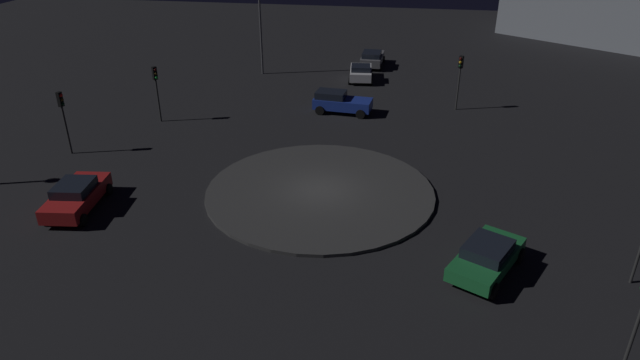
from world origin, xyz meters
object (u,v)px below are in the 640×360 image
(car_red, at_px, (76,196))
(traffic_light_southwest, at_px, (460,72))
(car_grey, at_px, (372,58))
(streetlamp_southeast, at_px, (260,16))
(car_blue, at_px, (340,102))
(car_green, at_px, (487,257))
(car_white, at_px, (361,72))
(traffic_light_east, at_px, (63,110))
(traffic_light_southeast, at_px, (156,83))

(car_red, bearing_deg, traffic_light_southwest, -53.61)
(car_grey, distance_m, streetlamp_southeast, 11.38)
(car_grey, distance_m, car_blue, 13.33)
(car_grey, distance_m, car_green, 32.74)
(car_white, relative_size, traffic_light_east, 1.03)
(car_grey, relative_size, streetlamp_southeast, 0.50)
(car_green, bearing_deg, car_blue, -127.39)
(car_red, relative_size, traffic_light_southwest, 1.13)
(car_grey, bearing_deg, car_green, -165.15)
(traffic_light_east, relative_size, streetlamp_southeast, 0.47)
(car_white, bearing_deg, traffic_light_east, 134.15)
(car_green, relative_size, traffic_light_southeast, 1.17)
(car_white, xyz_separation_m, traffic_light_east, (16.12, 18.82, 2.11))
(traffic_light_southeast, bearing_deg, streetlamp_southeast, 106.84)
(car_green, xyz_separation_m, traffic_light_east, (24.34, -8.27, 2.09))
(car_blue, distance_m, traffic_light_southwest, 9.04)
(car_white, xyz_separation_m, car_blue, (0.62, 8.53, 0.09))
(traffic_light_southwest, bearing_deg, car_grey, -118.90)
(traffic_light_southeast, xyz_separation_m, traffic_light_southwest, (-20.92, -6.16, 0.09))
(traffic_light_east, bearing_deg, car_white, 58.08)
(traffic_light_southwest, bearing_deg, car_blue, -48.25)
(car_green, height_order, traffic_light_southeast, traffic_light_southeast)
(car_blue, height_order, traffic_light_southeast, traffic_light_southeast)
(traffic_light_southwest, height_order, traffic_light_east, traffic_light_southwest)
(car_white, relative_size, traffic_light_southwest, 1.00)
(traffic_light_southwest, relative_size, streetlamp_southeast, 0.48)
(traffic_light_east, xyz_separation_m, streetlamp_southeast, (-7.08, -19.34, 2.32))
(car_grey, relative_size, car_blue, 0.98)
(car_white, height_order, traffic_light_east, traffic_light_east)
(car_green, distance_m, traffic_light_southwest, 20.80)
(car_grey, height_order, car_green, car_grey)
(car_green, bearing_deg, car_red, -68.44)
(car_grey, height_order, car_white, car_grey)
(traffic_light_southwest, bearing_deg, car_green, 28.62)
(car_green, height_order, car_blue, car_blue)
(car_green, relative_size, traffic_light_southwest, 1.14)
(car_red, bearing_deg, traffic_light_east, 27.10)
(traffic_light_southwest, bearing_deg, car_white, -101.20)
(car_green, xyz_separation_m, streetlamp_southeast, (17.26, -27.61, 4.41))
(car_white, height_order, streetlamp_southeast, streetlamp_southeast)
(car_green, distance_m, streetlamp_southeast, 32.86)
(car_red, height_order, car_white, car_red)
(car_red, height_order, car_green, car_red)
(traffic_light_east, bearing_deg, traffic_light_southeast, 72.21)
(streetlamp_southeast, bearing_deg, car_red, 83.78)
(car_white, height_order, car_blue, car_blue)
(traffic_light_southeast, bearing_deg, car_red, -50.95)
(car_blue, height_order, traffic_light_southwest, traffic_light_southwest)
(car_red, height_order, traffic_light_southeast, traffic_light_southeast)
(streetlamp_southeast, bearing_deg, traffic_light_east, 69.89)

